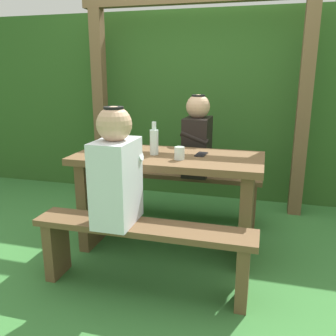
# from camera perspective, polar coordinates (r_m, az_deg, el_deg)

# --- Properties ---
(ground_plane) EXTENTS (12.00, 12.00, 0.00)m
(ground_plane) POSITION_cam_1_polar(r_m,az_deg,el_deg) (2.94, 0.00, -12.29)
(ground_plane) COLOR #387535
(hedge_backdrop) EXTENTS (6.40, 1.05, 1.96)m
(hedge_backdrop) POSITION_cam_1_polar(r_m,az_deg,el_deg) (4.38, 6.30, 10.19)
(hedge_backdrop) COLOR #2E5720
(hedge_backdrop) RESTS_ON ground_plane
(pergola_post_left) EXTENTS (0.12, 0.12, 1.96)m
(pergola_post_left) POSITION_cam_1_polar(r_m,az_deg,el_deg) (3.92, -10.70, 9.41)
(pergola_post_left) COLOR brown
(pergola_post_left) RESTS_ON ground_plane
(pergola_post_right) EXTENTS (0.12, 0.12, 1.96)m
(pergola_post_right) POSITION_cam_1_polar(r_m,az_deg,el_deg) (3.55, 20.75, 8.11)
(pergola_post_right) COLOR brown
(pergola_post_right) RESTS_ON ground_plane
(picnic_table) EXTENTS (1.40, 0.64, 0.75)m
(picnic_table) POSITION_cam_1_polar(r_m,az_deg,el_deg) (2.74, 0.00, -2.82)
(picnic_table) COLOR brown
(picnic_table) RESTS_ON ground_plane
(bench_near) EXTENTS (1.40, 0.24, 0.44)m
(bench_near) POSITION_cam_1_polar(r_m,az_deg,el_deg) (2.29, -4.00, -11.84)
(bench_near) COLOR brown
(bench_near) RESTS_ON ground_plane
(bench_far) EXTENTS (1.40, 0.24, 0.44)m
(bench_far) POSITION_cam_1_polar(r_m,az_deg,el_deg) (3.35, 2.68, -2.91)
(bench_far) COLOR brown
(bench_far) RESTS_ON ground_plane
(person_white_shirt) EXTENTS (0.25, 0.35, 0.72)m
(person_white_shirt) POSITION_cam_1_polar(r_m,az_deg,el_deg) (2.18, -8.24, -0.45)
(person_white_shirt) COLOR silver
(person_white_shirt) RESTS_ON bench_near
(person_black_coat) EXTENTS (0.25, 0.35, 0.72)m
(person_black_coat) POSITION_cam_1_polar(r_m,az_deg,el_deg) (3.21, 4.69, 4.68)
(person_black_coat) COLOR black
(person_black_coat) RESTS_ON bench_far
(drinking_glass) EXTENTS (0.07, 0.07, 0.09)m
(drinking_glass) POSITION_cam_1_polar(r_m,az_deg,el_deg) (2.53, 1.83, 2.38)
(drinking_glass) COLOR silver
(drinking_glass) RESTS_ON picnic_table
(bottle_left) EXTENTS (0.06, 0.06, 0.25)m
(bottle_left) POSITION_cam_1_polar(r_m,az_deg,el_deg) (2.67, -2.23, 4.31)
(bottle_left) COLOR silver
(bottle_left) RESTS_ON picnic_table
(cell_phone) EXTENTS (0.08, 0.15, 0.01)m
(cell_phone) POSITION_cam_1_polar(r_m,az_deg,el_deg) (2.69, 5.32, 2.19)
(cell_phone) COLOR black
(cell_phone) RESTS_ON picnic_table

